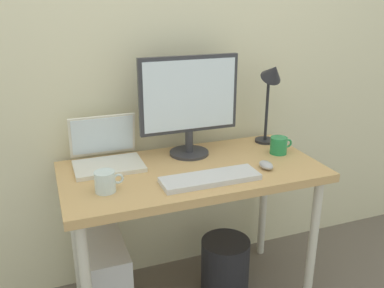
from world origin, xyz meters
TOP-DOWN VIEW (x-y plane):
  - back_wall at (0.00, 0.36)m, footprint 4.40×0.04m
  - desk at (0.00, 0.00)m, footprint 1.22×0.61m
  - monitor at (0.05, 0.17)m, footprint 0.50×0.20m
  - laptop at (-0.37, 0.19)m, footprint 0.32×0.27m
  - desk_lamp at (0.51, 0.17)m, footprint 0.11×0.16m
  - keyboard at (0.02, -0.16)m, footprint 0.44×0.14m
  - mouse at (0.32, -0.13)m, footprint 0.06×0.09m
  - coffee_mug at (0.48, 0.02)m, footprint 0.12×0.09m
  - glass_cup at (-0.42, -0.11)m, footprint 0.12×0.09m
  - computer_tower at (-0.43, 0.02)m, footprint 0.18×0.36m
  - wastebasket at (0.20, 0.01)m, footprint 0.26×0.26m

SIDE VIEW (x-z plane):
  - wastebasket at x=0.20m, z-range 0.00..0.30m
  - computer_tower at x=-0.43m, z-range 0.00..0.42m
  - desk at x=0.00m, z-range 0.30..1.06m
  - keyboard at x=0.02m, z-range 0.76..0.78m
  - mouse at x=0.32m, z-range 0.76..0.79m
  - coffee_mug at x=0.48m, z-range 0.76..0.84m
  - glass_cup at x=-0.42m, z-range 0.76..0.85m
  - laptop at x=-0.37m, z-range 0.70..0.93m
  - monitor at x=0.05m, z-range 0.79..1.29m
  - desk_lamp at x=0.51m, z-range 0.85..1.31m
  - back_wall at x=0.00m, z-range 0.00..2.60m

